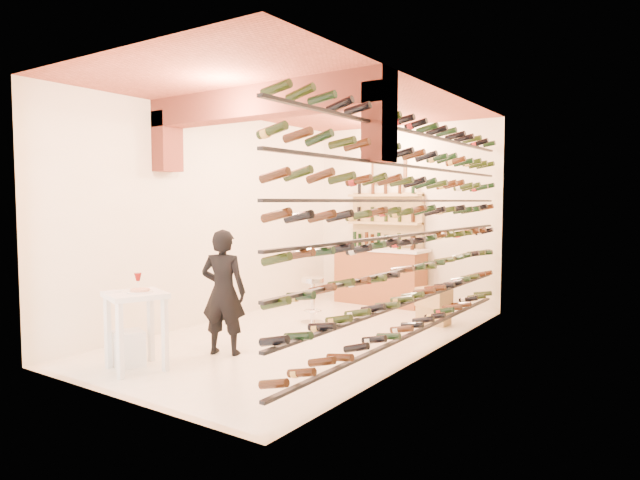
# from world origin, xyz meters

# --- Properties ---
(ground) EXTENTS (6.00, 6.00, 0.00)m
(ground) POSITION_xyz_m (0.00, 0.00, 0.00)
(ground) COLOR white
(ground) RESTS_ON ground
(room_shell) EXTENTS (3.52, 6.02, 3.21)m
(room_shell) POSITION_xyz_m (0.00, -0.26, 2.25)
(room_shell) COLOR white
(room_shell) RESTS_ON ground
(wine_rack) EXTENTS (0.32, 5.70, 2.56)m
(wine_rack) POSITION_xyz_m (1.53, 0.00, 1.55)
(wine_rack) COLOR black
(wine_rack) RESTS_ON ground
(back_counter) EXTENTS (1.70, 0.62, 1.29)m
(back_counter) POSITION_xyz_m (-0.30, 2.65, 0.53)
(back_counter) COLOR brown
(back_counter) RESTS_ON ground
(back_shelving) EXTENTS (1.40, 0.31, 2.73)m
(back_shelving) POSITION_xyz_m (-0.30, 2.89, 1.17)
(back_shelving) COLOR tan
(back_shelving) RESTS_ON ground
(tasting_table) EXTENTS (0.76, 0.76, 1.04)m
(tasting_table) POSITION_xyz_m (-0.64, -2.32, 0.70)
(tasting_table) COLOR white
(tasting_table) RESTS_ON ground
(white_stool) EXTENTS (0.41, 0.41, 0.39)m
(white_stool) POSITION_xyz_m (-0.84, -2.28, 0.20)
(white_stool) COLOR white
(white_stool) RESTS_ON ground
(person) EXTENTS (0.65, 0.55, 1.51)m
(person) POSITION_xyz_m (-0.30, -1.33, 0.76)
(person) COLOR black
(person) RESTS_ON ground
(chrome_barstool) EXTENTS (0.36, 0.36, 0.70)m
(chrome_barstool) POSITION_xyz_m (-0.37, 0.63, 0.40)
(chrome_barstool) COLOR silver
(chrome_barstool) RESTS_ON ground
(crate_lower) EXTENTS (0.45, 0.32, 0.27)m
(crate_lower) POSITION_xyz_m (1.16, 1.63, 0.13)
(crate_lower) COLOR tan
(crate_lower) RESTS_ON ground
(crate_upper) EXTENTS (0.54, 0.44, 0.28)m
(crate_upper) POSITION_xyz_m (1.16, 1.63, 0.41)
(crate_upper) COLOR tan
(crate_upper) RESTS_ON crate_lower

